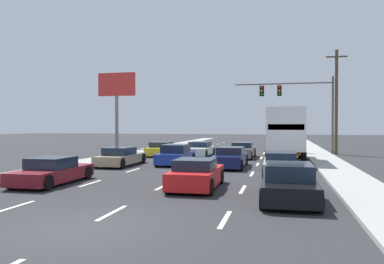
% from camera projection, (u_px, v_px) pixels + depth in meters
% --- Properties ---
extents(ground_plane, '(140.00, 140.00, 0.00)m').
position_uv_depth(ground_plane, '(225.00, 154.00, 33.97)').
color(ground_plane, '#2B2B2D').
extents(sidewalk_right, '(2.23, 80.00, 0.14)m').
position_uv_depth(sidewalk_right, '(326.00, 160.00, 27.26)').
color(sidewalk_right, '#9E9E99').
rests_on(sidewalk_right, ground_plane).
extents(sidewalk_left, '(2.23, 80.00, 0.14)m').
position_uv_depth(sidewalk_left, '(118.00, 156.00, 30.96)').
color(sidewalk_left, '#9E9E99').
rests_on(sidewalk_left, ground_plane).
extents(lane_markings, '(6.94, 52.00, 0.01)m').
position_uv_depth(lane_markings, '(219.00, 157.00, 30.75)').
color(lane_markings, silver).
rests_on(lane_markings, ground_plane).
extents(car_yellow, '(1.93, 4.03, 1.19)m').
position_uv_depth(car_yellow, '(162.00, 149.00, 31.78)').
color(car_yellow, yellow).
rests_on(car_yellow, ground_plane).
extents(car_tan, '(1.86, 4.66, 1.19)m').
position_uv_depth(car_tan, '(121.00, 157.00, 24.40)').
color(car_tan, tan).
rests_on(car_tan, ground_plane).
extents(car_maroon, '(1.96, 4.44, 1.19)m').
position_uv_depth(car_maroon, '(52.00, 172.00, 16.88)').
color(car_maroon, maroon).
rests_on(car_maroon, ground_plane).
extents(car_white, '(1.94, 4.28, 1.21)m').
position_uv_depth(car_white, '(200.00, 149.00, 31.59)').
color(car_white, white).
rests_on(car_white, ground_plane).
extents(car_blue, '(1.92, 4.24, 1.33)m').
position_uv_depth(car_blue, '(176.00, 155.00, 25.04)').
color(car_blue, '#1E389E').
rests_on(car_blue, ground_plane).
extents(car_gray, '(1.84, 4.59, 1.24)m').
position_uv_depth(car_gray, '(243.00, 151.00, 30.13)').
color(car_gray, slate).
rests_on(car_gray, ground_plane).
extents(car_navy, '(1.87, 4.51, 1.25)m').
position_uv_depth(car_navy, '(230.00, 158.00, 23.37)').
color(car_navy, '#141E4C').
rests_on(car_navy, ground_plane).
extents(car_red, '(1.90, 4.04, 1.24)m').
position_uv_depth(car_red, '(196.00, 175.00, 15.64)').
color(car_red, red).
rests_on(car_red, ground_plane).
extents(box_truck, '(2.63, 7.59, 3.75)m').
position_uv_depth(box_truck, '(285.00, 132.00, 26.77)').
color(box_truck, white).
rests_on(box_truck, ground_plane).
extents(car_silver, '(1.87, 4.39, 1.22)m').
position_uv_depth(car_silver, '(280.00, 164.00, 19.86)').
color(car_silver, '#B7BABF').
rests_on(car_silver, ground_plane).
extents(car_black, '(1.96, 4.65, 1.28)m').
position_uv_depth(car_black, '(289.00, 183.00, 13.23)').
color(car_black, black).
rests_on(car_black, ground_plane).
extents(traffic_signal_mast, '(8.90, 0.69, 6.98)m').
position_uv_depth(traffic_signal_mast, '(291.00, 97.00, 34.85)').
color(traffic_signal_mast, '#595B56').
rests_on(traffic_signal_mast, ground_plane).
extents(utility_pole_mid, '(1.80, 0.28, 9.24)m').
position_uv_depth(utility_pole_mid, '(336.00, 101.00, 33.40)').
color(utility_pole_mid, brown).
rests_on(utility_pole_mid, ground_plane).
extents(roadside_billboard, '(4.29, 0.36, 8.29)m').
position_uv_depth(roadside_billboard, '(117.00, 94.00, 41.19)').
color(roadside_billboard, slate).
rests_on(roadside_billboard, ground_plane).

